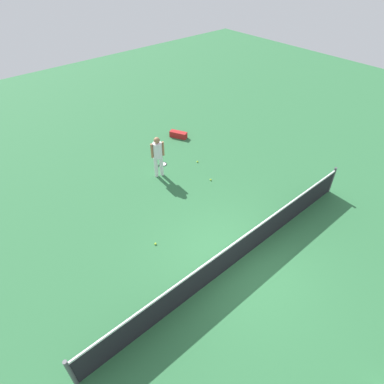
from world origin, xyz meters
TOP-DOWN VIEW (x-y plane):
  - ground_plane at (0.00, 0.00)m, footprint 40.00×40.00m
  - court_net at (0.00, 0.00)m, footprint 10.09×0.09m
  - player_near_side at (-0.88, -4.93)m, footprint 0.52×0.43m
  - tennis_racket_near_player at (-1.42, -5.45)m, footprint 0.59×0.33m
  - tennis_ball_near_player at (-2.18, -3.35)m, footprint 0.07×0.07m
  - tennis_ball_by_net at (-2.62, -4.63)m, footprint 0.07×0.07m
  - tennis_ball_midcourt at (1.38, -2.10)m, footprint 0.07×0.07m
  - equipment_bag at (-3.33, -6.80)m, footprint 0.60×0.84m

SIDE VIEW (x-z plane):
  - ground_plane at x=0.00m, z-range 0.00..0.00m
  - tennis_racket_near_player at x=-1.42m, z-range 0.00..0.03m
  - tennis_ball_near_player at x=-2.18m, z-range 0.00..0.07m
  - tennis_ball_by_net at x=-2.62m, z-range 0.00..0.07m
  - tennis_ball_midcourt at x=1.38m, z-range 0.00..0.07m
  - equipment_bag at x=-3.33m, z-range 0.00..0.28m
  - court_net at x=0.00m, z-range -0.03..1.04m
  - player_near_side at x=-0.88m, z-range 0.16..1.86m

